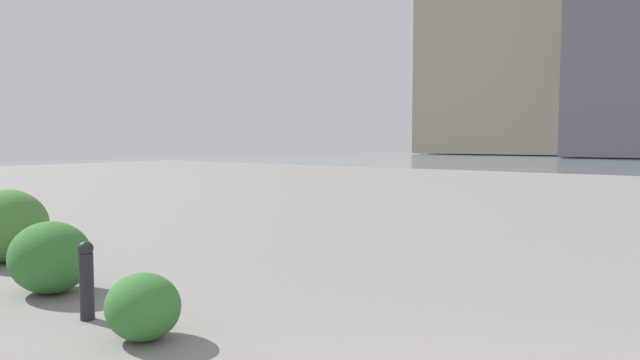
% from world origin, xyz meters
% --- Properties ---
extents(bollard_near, '(0.13, 0.13, 0.69)m').
position_xyz_m(bollard_near, '(4.57, -0.87, 0.36)').
color(bollard_near, '#232328').
rests_on(bollard_near, ground).
extents(shrub_low, '(0.86, 0.77, 0.73)m').
position_xyz_m(shrub_low, '(5.65, -1.11, 0.36)').
color(shrub_low, '#387533').
rests_on(shrub_low, ground).
extents(shrub_round, '(1.09, 0.98, 0.93)m').
position_xyz_m(shrub_round, '(7.56, -1.51, 0.46)').
color(shrub_round, '#477F38').
rests_on(shrub_round, ground).
extents(shrub_wide, '(0.62, 0.55, 0.52)m').
position_xyz_m(shrub_wide, '(3.76, -0.86, 0.26)').
color(shrub_wide, '#387533').
rests_on(shrub_wide, ground).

